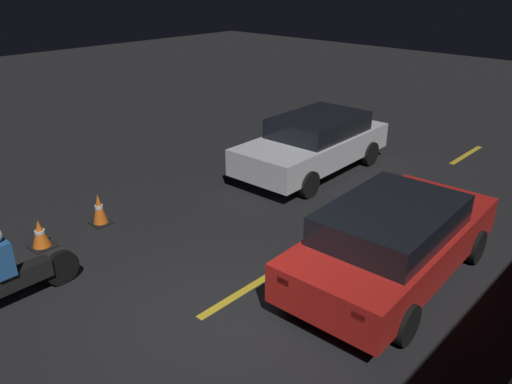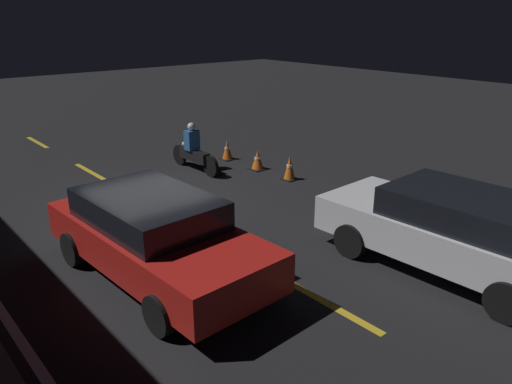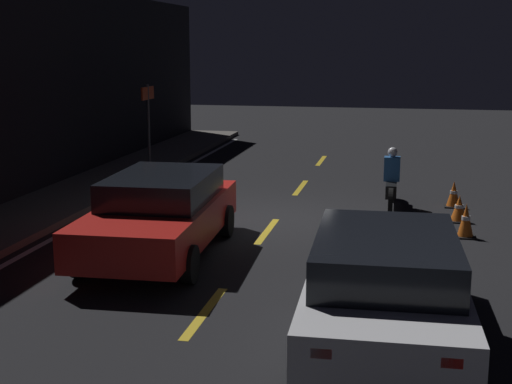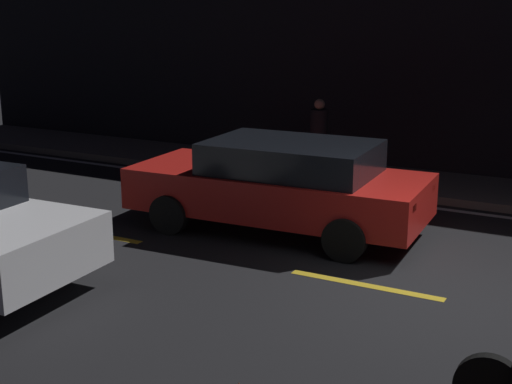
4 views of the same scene
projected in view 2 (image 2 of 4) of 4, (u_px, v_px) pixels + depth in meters
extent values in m
plane|color=black|center=(152.00, 206.00, 11.63)|extent=(56.00, 56.00, 0.00)
cube|color=gold|center=(330.00, 305.00, 7.69)|extent=(2.00, 0.14, 0.01)
cube|color=gold|center=(175.00, 219.00, 10.91)|extent=(2.00, 0.14, 0.01)
cube|color=gold|center=(90.00, 172.00, 14.13)|extent=(2.00, 0.14, 0.01)
cube|color=gold|center=(37.00, 142.00, 17.36)|extent=(2.00, 0.14, 0.01)
cube|color=silver|center=(448.00, 234.00, 8.61)|extent=(4.57, 1.99, 0.64)
cube|color=black|center=(466.00, 208.00, 8.27)|extent=(2.54, 1.74, 0.48)
cylinder|color=black|center=(350.00, 241.00, 9.12)|extent=(0.64, 0.20, 0.64)
cylinder|color=black|center=(404.00, 215.00, 10.26)|extent=(0.64, 0.20, 0.64)
cylinder|color=black|center=(506.00, 302.00, 7.18)|extent=(0.64, 0.20, 0.64)
cube|color=red|center=(158.00, 243.00, 8.34)|extent=(4.60, 2.05, 0.64)
cube|color=black|center=(148.00, 208.00, 8.30)|extent=(2.56, 1.77, 0.47)
cube|color=red|center=(123.00, 192.00, 10.20)|extent=(0.07, 0.20, 0.10)
cube|color=red|center=(66.00, 207.00, 9.43)|extent=(0.07, 0.20, 0.10)
cylinder|color=black|center=(254.00, 272.00, 8.06)|extent=(0.62, 0.21, 0.62)
cylinder|color=black|center=(159.00, 315.00, 6.90)|extent=(0.62, 0.21, 0.62)
cylinder|color=black|center=(159.00, 222.00, 9.99)|extent=(0.62, 0.21, 0.62)
cylinder|color=black|center=(72.00, 249.00, 8.83)|extent=(0.62, 0.21, 0.62)
cylinder|color=black|center=(180.00, 155.00, 14.73)|extent=(0.59, 0.09, 0.59)
cylinder|color=black|center=(211.00, 166.00, 13.63)|extent=(0.59, 0.11, 0.59)
cube|color=black|center=(194.00, 155.00, 14.13)|extent=(1.19, 0.25, 0.30)
sphere|color=#F2EABF|center=(184.00, 144.00, 14.41)|extent=(0.14, 0.14, 0.14)
cube|color=#265999|center=(192.00, 140.00, 14.06)|extent=(0.28, 0.36, 0.55)
sphere|color=silver|center=(191.00, 127.00, 13.93)|extent=(0.22, 0.22, 0.22)
cube|color=black|center=(289.00, 179.00, 13.49)|extent=(0.39, 0.39, 0.03)
cone|color=orange|center=(290.00, 167.00, 13.38)|extent=(0.30, 0.30, 0.63)
cylinder|color=white|center=(290.00, 166.00, 13.37)|extent=(0.17, 0.17, 0.08)
cube|color=black|center=(258.00, 169.00, 14.38)|extent=(0.44, 0.44, 0.03)
cone|color=orange|center=(258.00, 159.00, 14.28)|extent=(0.34, 0.34, 0.53)
cylinder|color=white|center=(258.00, 158.00, 14.27)|extent=(0.19, 0.19, 0.06)
cube|color=black|center=(227.00, 159.00, 15.35)|extent=(0.40, 0.40, 0.03)
cone|color=orange|center=(227.00, 149.00, 15.25)|extent=(0.30, 0.30, 0.57)
cylinder|color=white|center=(227.00, 148.00, 15.24)|extent=(0.17, 0.17, 0.07)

